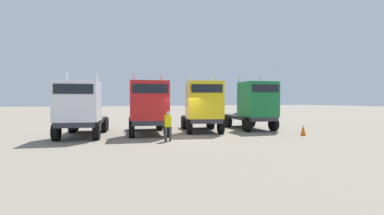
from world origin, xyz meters
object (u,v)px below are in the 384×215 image
semi_truck_red (148,108)px  semi_truck_green (254,106)px  semi_truck_white (81,108)px  visitor_in_hivis (168,124)px  traffic_cone_near (303,130)px  semi_truck_yellow (203,106)px

semi_truck_red → semi_truck_green: size_ratio=1.06×
semi_truck_red → semi_truck_white: bearing=-84.3°
semi_truck_green → visitor_in_hivis: semi_truck_green is taller
semi_truck_green → traffic_cone_near: bearing=20.5°
semi_truck_yellow → traffic_cone_near: size_ratio=8.82×
semi_truck_yellow → visitor_in_hivis: (-3.53, -3.42, -0.93)m
semi_truck_white → semi_truck_yellow: semi_truck_yellow is taller
visitor_in_hivis → traffic_cone_near: visitor_in_hivis is taller
semi_truck_red → semi_truck_yellow: size_ratio=1.07×
visitor_in_hivis → semi_truck_white: bearing=44.4°
semi_truck_yellow → semi_truck_green: bearing=104.0°
semi_truck_green → traffic_cone_near: (1.15, -4.11, -1.57)m
semi_truck_red → semi_truck_green: semi_truck_green is taller
traffic_cone_near → semi_truck_white: bearing=164.0°
semi_truck_red → semi_truck_green: bearing=99.2°
semi_truck_red → visitor_in_hivis: bearing=16.0°
semi_truck_white → traffic_cone_near: bearing=82.7°
semi_truck_red → traffic_cone_near: bearing=75.3°
semi_truck_green → semi_truck_yellow: bearing=-84.2°
semi_truck_red → semi_truck_yellow: (4.03, 0.21, 0.08)m
visitor_in_hivis → semi_truck_yellow: bearing=-56.3°
semi_truck_red → semi_truck_green: (8.37, 0.28, 0.10)m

